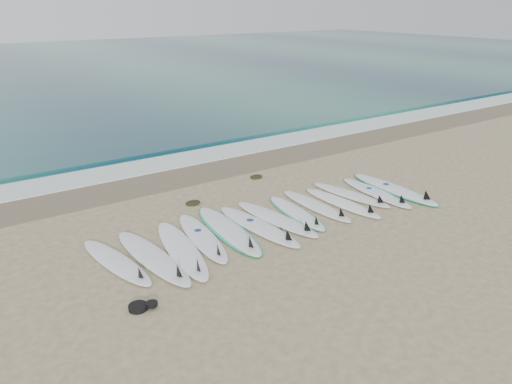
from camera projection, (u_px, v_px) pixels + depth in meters
ground at (278, 221)px, 11.54m from camera, size 120.00×120.00×0.00m
ocean at (10, 71)px, 36.46m from camera, size 120.00×55.00×0.03m
wet_sand_band at (194, 174)px, 14.68m from camera, size 120.00×1.80×0.01m
foam_band at (173, 161)px, 15.75m from camera, size 120.00×1.40×0.04m
wave_crest at (153, 150)px, 16.89m from camera, size 120.00×1.00×0.10m
surfboard_0 at (118, 262)px, 9.59m from camera, size 0.87×2.53×0.32m
surfboard_1 at (154, 258)px, 9.75m from camera, size 0.76×2.89×0.37m
surfboard_2 at (183, 250)px, 10.06m from camera, size 1.07×2.92×0.37m
surfboard_3 at (203, 238)px, 10.59m from camera, size 0.98×2.70×0.34m
surfboard_4 at (229, 230)px, 10.95m from camera, size 1.01×2.95×0.37m
surfboard_5 at (260, 226)px, 11.11m from camera, size 0.75×2.81×0.36m
surfboard_6 at (278, 219)px, 11.49m from camera, size 0.84×2.73×0.34m
surfboard_7 at (297, 213)px, 11.87m from camera, size 0.87×2.41×0.30m
surfboard_8 at (317, 206)px, 12.24m from camera, size 0.53×2.47×0.32m
surfboard_9 at (344, 203)px, 12.41m from camera, size 0.64×2.52×0.32m
surfboard_10 at (352, 195)px, 12.93m from camera, size 0.86×2.50×0.31m
surfboard_11 at (377, 193)px, 13.06m from camera, size 0.75×2.58×0.33m
surfboard_12 at (395, 189)px, 13.33m from camera, size 0.80×2.94×0.37m
seaweed_near at (193, 203)px, 12.48m from camera, size 0.39×0.31×0.08m
seaweed_far at (256, 177)px, 14.34m from camera, size 0.39×0.30×0.08m
leash_coil at (141, 306)px, 8.22m from camera, size 0.46×0.36×0.11m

